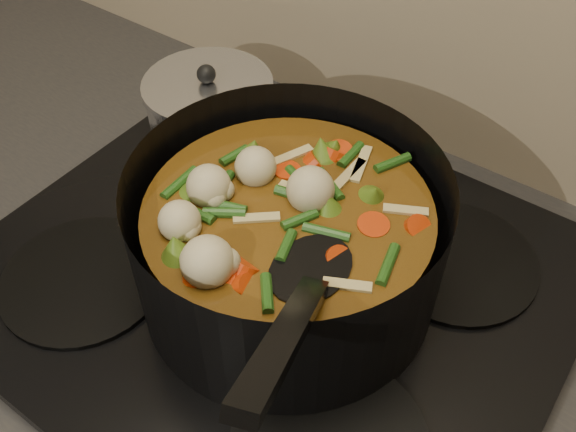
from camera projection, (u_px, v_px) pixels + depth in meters
The scene contains 3 objects.
stovetop at pixel (272, 276), 0.72m from camera, with size 0.62×0.54×0.03m.
stockpot at pixel (288, 241), 0.64m from camera, with size 0.35×0.41×0.23m.
saucepan at pixel (211, 118), 0.81m from camera, with size 0.16×0.16×0.13m.
Camera 1 is at (0.27, 1.58, 1.48)m, focal length 40.00 mm.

